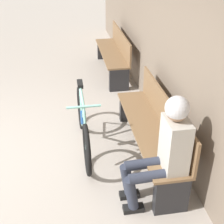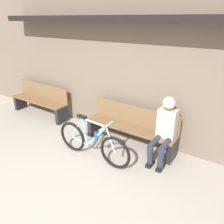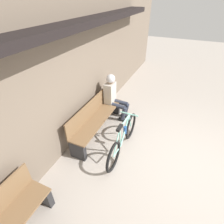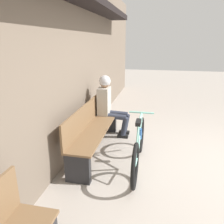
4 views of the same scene
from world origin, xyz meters
name	(u,v)px [view 2 (image 2 of 4)]	position (x,y,z in m)	size (l,w,h in m)	color
ground_plane	(48,203)	(0.00, 0.00, 0.00)	(24.00, 24.00, 0.00)	#ADA399
storefront_wall	(133,63)	(0.00, 2.45, 1.66)	(12.00, 0.56, 3.20)	#756656
park_bench_near	(131,127)	(0.20, 2.10, 0.41)	(1.96, 0.42, 0.85)	brown
bicycle	(92,143)	(-0.15, 1.26, 0.34)	(1.65, 0.40, 0.85)	black
person_seated	(165,126)	(0.97, 1.98, 0.71)	(0.34, 0.64, 1.25)	#2D3342
park_bench_far	(40,101)	(-2.65, 2.10, 0.41)	(1.83, 0.42, 0.85)	brown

